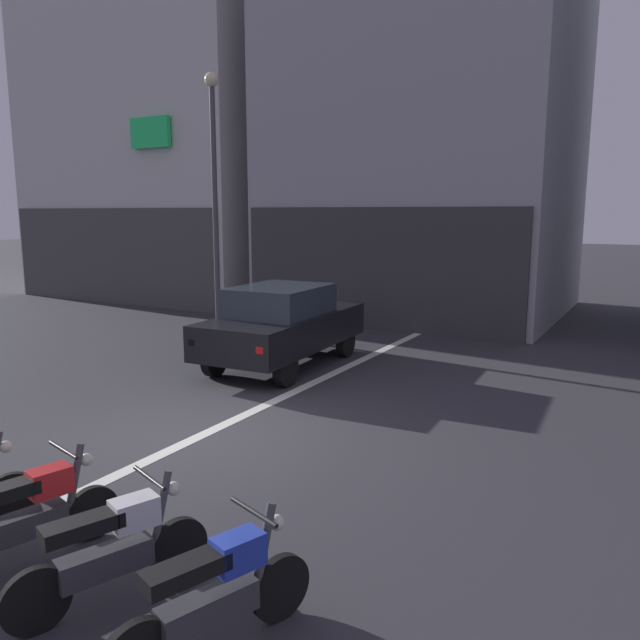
# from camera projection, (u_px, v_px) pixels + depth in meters

# --- Properties ---
(ground_plane) EXTENTS (120.00, 120.00, 0.00)m
(ground_plane) POSITION_uv_depth(u_px,v_px,m) (201.00, 436.00, 8.64)
(ground_plane) COLOR #333338
(lane_centre_line) EXTENTS (0.20, 18.00, 0.01)m
(lane_centre_line) POSITION_uv_depth(u_px,v_px,m) (378.00, 352.00, 13.79)
(lane_centre_line) COLOR silver
(lane_centre_line) RESTS_ON ground
(building_mid_block) EXTENTS (8.16, 8.02, 10.87)m
(building_mid_block) POSITION_uv_depth(u_px,v_px,m) (431.00, 134.00, 19.06)
(building_mid_block) COLOR #9E9EA3
(building_mid_block) RESTS_ON ground
(car_black_crossing_near) EXTENTS (1.97, 4.19, 1.64)m
(car_black_crossing_near) POSITION_uv_depth(u_px,v_px,m) (283.00, 323.00, 12.39)
(car_black_crossing_near) COLOR black
(car_black_crossing_near) RESTS_ON ground
(street_lamp) EXTENTS (0.36, 0.36, 6.50)m
(street_lamp) POSITION_uv_depth(u_px,v_px,m) (214.00, 176.00, 15.83)
(street_lamp) COLOR #47474C
(street_lamp) RESTS_ON ground
(motorcycle_red_row_centre) EXTENTS (0.61, 1.63, 0.98)m
(motorcycle_red_row_centre) POSITION_uv_depth(u_px,v_px,m) (30.00, 514.00, 5.45)
(motorcycle_red_row_centre) COLOR black
(motorcycle_red_row_centre) RESTS_ON ground
(motorcycle_white_row_right_mid) EXTENTS (0.71, 1.59, 0.98)m
(motorcycle_white_row_right_mid) POSITION_uv_depth(u_px,v_px,m) (113.00, 548.00, 4.89)
(motorcycle_white_row_right_mid) COLOR black
(motorcycle_white_row_right_mid) RESTS_ON ground
(motorcycle_blue_row_rightmost) EXTENTS (0.69, 1.60, 0.98)m
(motorcycle_blue_row_rightmost) POSITION_uv_depth(u_px,v_px,m) (216.00, 593.00, 4.32)
(motorcycle_blue_row_rightmost) COLOR black
(motorcycle_blue_row_rightmost) RESTS_ON ground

